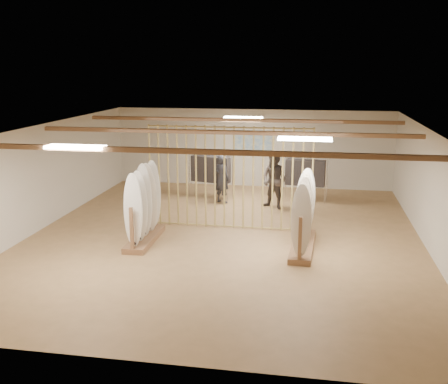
% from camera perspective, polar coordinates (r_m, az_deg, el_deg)
% --- Properties ---
extents(floor, '(12.00, 12.00, 0.00)m').
position_cam_1_polar(floor, '(13.62, 0.00, -4.91)').
color(floor, '#A77F50').
rests_on(floor, ground).
extents(ceiling, '(12.00, 12.00, 0.00)m').
position_cam_1_polar(ceiling, '(13.01, 0.00, 6.87)').
color(ceiling, gray).
rests_on(ceiling, ground).
extents(wall_back, '(12.00, 0.00, 12.00)m').
position_cam_1_polar(wall_back, '(19.08, 3.09, 4.78)').
color(wall_back, beige).
rests_on(wall_back, ground).
extents(wall_front, '(12.00, 0.00, 12.00)m').
position_cam_1_polar(wall_front, '(7.66, -7.78, -9.03)').
color(wall_front, beige).
rests_on(wall_front, ground).
extents(wall_left, '(0.00, 12.00, 12.00)m').
position_cam_1_polar(wall_left, '(14.92, -19.29, 1.52)').
color(wall_left, beige).
rests_on(wall_left, ground).
extents(wall_right, '(0.00, 12.00, 12.00)m').
position_cam_1_polar(wall_right, '(13.35, 21.65, -0.03)').
color(wall_right, beige).
rests_on(wall_right, ground).
extents(ceiling_slats, '(9.50, 6.12, 0.10)m').
position_cam_1_polar(ceiling_slats, '(13.01, 0.00, 6.52)').
color(ceiling_slats, brown).
rests_on(ceiling_slats, ground).
extents(light_panels, '(1.20, 0.35, 0.06)m').
position_cam_1_polar(light_panels, '(13.01, 0.00, 6.60)').
color(light_panels, white).
rests_on(light_panels, ground).
extents(bamboo_partition, '(4.45, 0.05, 2.78)m').
position_cam_1_polar(bamboo_partition, '(14.01, 0.56, 1.56)').
color(bamboo_partition, tan).
rests_on(bamboo_partition, ground).
extents(poster, '(1.40, 0.03, 0.90)m').
position_cam_1_polar(poster, '(19.03, 3.09, 5.37)').
color(poster, '#336EB3').
rests_on(poster, ground).
extents(rack_left, '(0.56, 2.01, 1.91)m').
position_cam_1_polar(rack_left, '(13.24, -8.71, -2.67)').
color(rack_left, brown).
rests_on(rack_left, floor).
extents(rack_right, '(0.61, 2.34, 1.87)m').
position_cam_1_polar(rack_right, '(12.71, 8.64, -3.41)').
color(rack_right, brown).
rests_on(rack_right, floor).
extents(clothing_rack_a, '(1.37, 0.67, 1.51)m').
position_cam_1_polar(clothing_rack_a, '(17.37, -1.45, 2.51)').
color(clothing_rack_a, silver).
rests_on(clothing_rack_a, floor).
extents(clothing_rack_b, '(1.35, 0.53, 1.46)m').
position_cam_1_polar(clothing_rack_b, '(17.13, 8.84, 2.09)').
color(clothing_rack_b, silver).
rests_on(clothing_rack_b, floor).
extents(shopper_a, '(0.79, 0.72, 1.79)m').
position_cam_1_polar(shopper_a, '(16.77, -0.24, 1.81)').
color(shopper_a, '#292A31').
rests_on(shopper_a, floor).
extents(shopper_b, '(1.21, 1.11, 2.02)m').
position_cam_1_polar(shopper_b, '(16.13, 5.52, 1.69)').
color(shopper_b, '#3E3530').
rests_on(shopper_b, floor).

